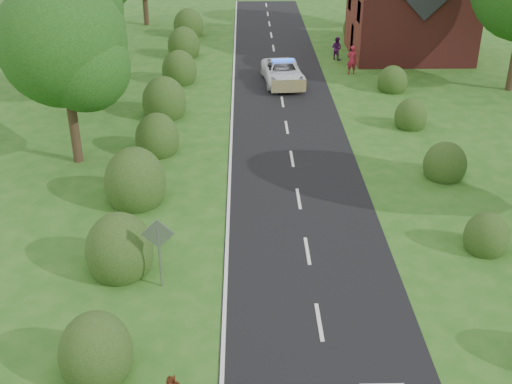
{
  "coord_description": "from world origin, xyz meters",
  "views": [
    {
      "loc": [
        -2.23,
        -15.45,
        12.52
      ],
      "look_at": [
        -1.81,
        6.17,
        1.3
      ],
      "focal_mm": 45.0,
      "sensor_mm": 36.0,
      "label": 1
    }
  ],
  "objects_px": {
    "road_sign": "(159,243)",
    "pedestrian_purple": "(337,48)",
    "pedestrian_red": "(352,60)",
    "police_van": "(283,73)"
  },
  "relations": [
    {
      "from": "road_sign",
      "to": "pedestrian_red",
      "type": "height_order",
      "value": "road_sign"
    },
    {
      "from": "police_van",
      "to": "pedestrian_purple",
      "type": "bearing_deg",
      "value": 47.86
    },
    {
      "from": "police_van",
      "to": "pedestrian_red",
      "type": "bearing_deg",
      "value": 18.02
    },
    {
      "from": "police_van",
      "to": "pedestrian_purple",
      "type": "relative_size",
      "value": 3.3
    },
    {
      "from": "road_sign",
      "to": "police_van",
      "type": "xyz_separation_m",
      "value": [
        5.2,
        21.54,
        -0.95
      ]
    },
    {
      "from": "pedestrian_red",
      "to": "police_van",
      "type": "bearing_deg",
      "value": 14.05
    },
    {
      "from": "road_sign",
      "to": "pedestrian_red",
      "type": "bearing_deg",
      "value": 67.31
    },
    {
      "from": "road_sign",
      "to": "pedestrian_purple",
      "type": "xyz_separation_m",
      "value": [
        9.29,
        26.91,
        -0.86
      ]
    },
    {
      "from": "road_sign",
      "to": "pedestrian_purple",
      "type": "relative_size",
      "value": 1.58
    },
    {
      "from": "road_sign",
      "to": "pedestrian_purple",
      "type": "distance_m",
      "value": 28.48
    }
  ]
}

